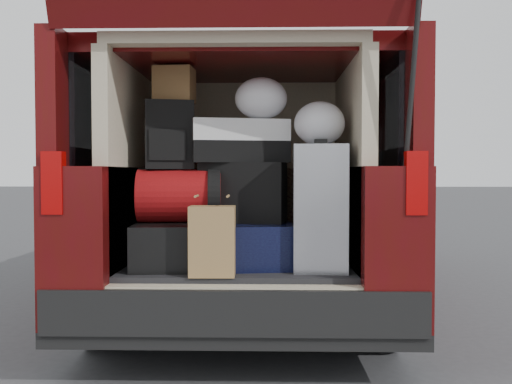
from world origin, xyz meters
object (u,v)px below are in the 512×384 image
black_hardshell (176,243)px  silver_roller (320,207)px  navy_hardshell (252,243)px  red_duffel (180,196)px  black_soft_case (244,192)px  backpack (170,135)px  twotone_duffel (240,142)px  kraft_bag (212,241)px

black_hardshell → silver_roller: size_ratio=0.91×
navy_hardshell → red_duffel: red_duffel is taller
silver_roller → black_soft_case: size_ratio=1.42×
backpack → twotone_duffel: (0.39, 0.07, -0.03)m
navy_hardshell → twotone_duffel: size_ratio=1.01×
twotone_duffel → kraft_bag: bearing=-116.8°
kraft_bag → navy_hardshell: bearing=60.1°
twotone_duffel → black_hardshell: bearing=-177.6°
red_duffel → kraft_bag: bearing=-60.8°
navy_hardshell → backpack: 0.76m
red_duffel → twotone_duffel: size_ratio=0.85×
red_duffel → backpack: 0.34m
navy_hardshell → backpack: backpack is taller
black_soft_case → twotone_duffel: size_ratio=0.87×
black_soft_case → backpack: size_ratio=1.23×
kraft_bag → silver_roller: bearing=22.7°
black_soft_case → black_hardshell: bearing=-161.8°
kraft_bag → black_soft_case: (0.14, 0.38, 0.23)m
kraft_bag → backpack: backpack is taller
red_duffel → twotone_duffel: (0.33, 0.09, 0.31)m
kraft_bag → black_hardshell: bearing=125.5°
red_duffel → navy_hardshell: bearing=-1.7°
navy_hardshell → black_soft_case: 0.30m
backpack → navy_hardshell: bearing=-9.8°
black_hardshell → silver_roller: (0.80, -0.07, 0.21)m
backpack → kraft_bag: bearing=-61.4°
red_duffel → black_soft_case: black_soft_case is taller
black_hardshell → backpack: bearing=161.1°
navy_hardshell → silver_roller: silver_roller is taller
silver_roller → backpack: bearing=178.2°
backpack → twotone_duffel: backpack is taller
silver_roller → backpack: backpack is taller
navy_hardshell → kraft_bag: bearing=-126.1°
navy_hardshell → black_soft_case: black_soft_case is taller
navy_hardshell → kraft_bag: size_ratio=1.56×
navy_hardshell → black_soft_case: bearing=129.0°
black_soft_case → backpack: bearing=-163.9°
silver_roller → red_duffel: size_ratio=1.46×
black_hardshell → black_soft_case: (0.38, 0.06, 0.29)m
black_hardshell → backpack: (-0.04, 0.01, 0.61)m
black_hardshell → navy_hardshell: 0.42m
kraft_bag → black_soft_case: bearing=69.1°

